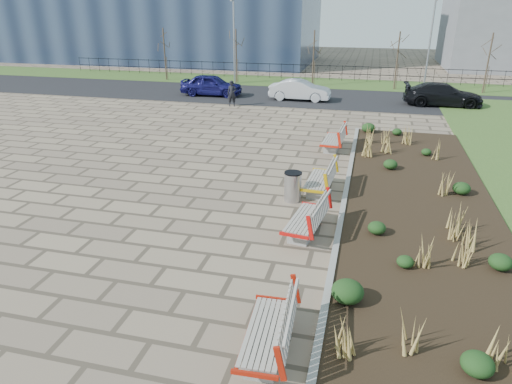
% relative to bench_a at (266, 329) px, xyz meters
% --- Properties ---
extents(ground, '(120.00, 120.00, 0.00)m').
position_rel_bench_a_xyz_m(ground, '(-3.00, 2.22, -0.50)').
color(ground, '#816F58').
rests_on(ground, ground).
extents(planting_bed, '(4.50, 18.00, 0.10)m').
position_rel_bench_a_xyz_m(planting_bed, '(3.25, 7.22, -0.45)').
color(planting_bed, black).
rests_on(planting_bed, ground).
extents(planting_curb, '(0.16, 18.00, 0.15)m').
position_rel_bench_a_xyz_m(planting_curb, '(0.92, 7.22, -0.42)').
color(planting_curb, gray).
rests_on(planting_curb, ground).
extents(grass_verge_far, '(80.00, 5.00, 0.04)m').
position_rel_bench_a_xyz_m(grass_verge_far, '(-3.00, 30.22, -0.48)').
color(grass_verge_far, '#33511E').
rests_on(grass_verge_far, ground).
extents(road, '(80.00, 7.00, 0.02)m').
position_rel_bench_a_xyz_m(road, '(-3.00, 24.22, -0.49)').
color(road, black).
rests_on(road, ground).
extents(bench_a, '(1.00, 2.14, 1.00)m').
position_rel_bench_a_xyz_m(bench_a, '(0.00, 0.00, 0.00)').
color(bench_a, '#A91C0B').
rests_on(bench_a, ground).
extents(bench_b, '(1.17, 2.20, 1.00)m').
position_rel_bench_a_xyz_m(bench_b, '(0.00, 4.78, 0.00)').
color(bench_b, red).
rests_on(bench_b, ground).
extents(bench_c, '(1.02, 2.15, 1.00)m').
position_rel_bench_a_xyz_m(bench_c, '(0.00, 7.85, 0.00)').
color(bench_c, '#D2A00B').
rests_on(bench_c, ground).
extents(bench_d, '(1.02, 2.15, 1.00)m').
position_rel_bench_a_xyz_m(bench_d, '(0.00, 12.85, 0.00)').
color(bench_d, red).
rests_on(bench_d, ground).
extents(litter_bin, '(0.54, 0.54, 0.95)m').
position_rel_bench_a_xyz_m(litter_bin, '(-0.72, 6.92, -0.03)').
color(litter_bin, '#B2B2B7').
rests_on(litter_bin, ground).
extents(pedestrian, '(0.64, 0.50, 1.54)m').
position_rel_bench_a_xyz_m(pedestrian, '(-6.81, 20.29, 0.27)').
color(pedestrian, black).
rests_on(pedestrian, ground).
extents(car_blue, '(4.18, 1.76, 1.41)m').
position_rel_bench_a_xyz_m(car_blue, '(-9.15, 23.21, 0.23)').
color(car_blue, '#141353').
rests_on(car_blue, road).
extents(car_silver, '(3.96, 1.45, 1.29)m').
position_rel_bench_a_xyz_m(car_silver, '(-3.07, 23.10, 0.17)').
color(car_silver, '#B8BAC1').
rests_on(car_silver, road).
extents(car_black, '(4.70, 2.02, 1.35)m').
position_rel_bench_a_xyz_m(car_black, '(5.69, 23.55, 0.20)').
color(car_black, black).
rests_on(car_black, road).
extents(tree_a, '(1.40, 1.40, 4.00)m').
position_rel_bench_a_xyz_m(tree_a, '(-15.00, 28.72, 1.54)').
color(tree_a, '#4C3D2D').
rests_on(tree_a, grass_verge_far).
extents(tree_b, '(1.40, 1.40, 4.00)m').
position_rel_bench_a_xyz_m(tree_b, '(-9.00, 28.72, 1.54)').
color(tree_b, '#4C3D2D').
rests_on(tree_b, grass_verge_far).
extents(tree_c, '(1.40, 1.40, 4.00)m').
position_rel_bench_a_xyz_m(tree_c, '(-3.00, 28.72, 1.54)').
color(tree_c, '#4C3D2D').
rests_on(tree_c, grass_verge_far).
extents(tree_d, '(1.40, 1.40, 4.00)m').
position_rel_bench_a_xyz_m(tree_d, '(3.00, 28.72, 1.54)').
color(tree_d, '#4C3D2D').
rests_on(tree_d, grass_verge_far).
extents(tree_e, '(1.40, 1.40, 4.00)m').
position_rel_bench_a_xyz_m(tree_e, '(9.00, 28.72, 1.54)').
color(tree_e, '#4C3D2D').
rests_on(tree_e, grass_verge_far).
extents(lamp_west, '(0.24, 0.60, 6.00)m').
position_rel_bench_a_xyz_m(lamp_west, '(-9.00, 28.22, 2.54)').
color(lamp_west, gray).
rests_on(lamp_west, grass_verge_far).
extents(lamp_east, '(0.24, 0.60, 6.00)m').
position_rel_bench_a_xyz_m(lamp_east, '(5.00, 28.22, 2.54)').
color(lamp_east, gray).
rests_on(lamp_east, grass_verge_far).
extents(railing_fence, '(44.00, 0.10, 1.20)m').
position_rel_bench_a_xyz_m(railing_fence, '(-3.00, 31.72, 0.14)').
color(railing_fence, black).
rests_on(railing_fence, grass_verge_far).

